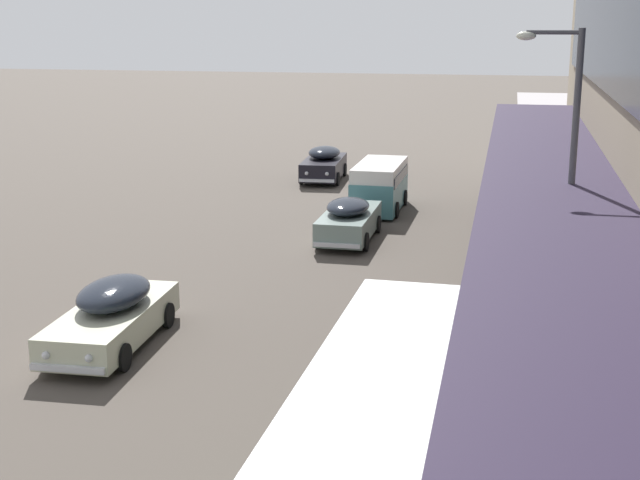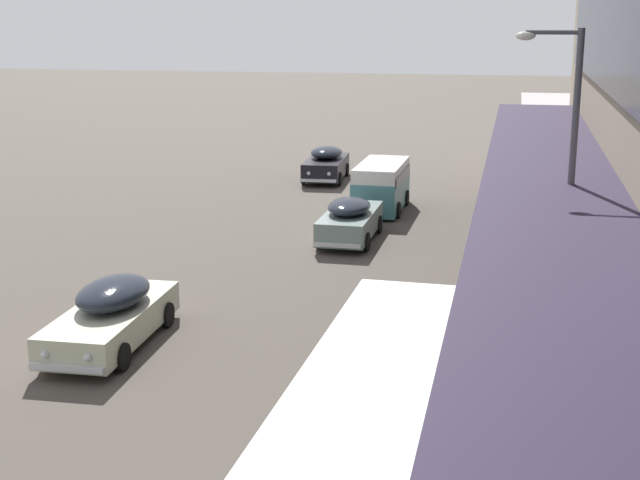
{
  "view_description": "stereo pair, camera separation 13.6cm",
  "coord_description": "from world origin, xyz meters",
  "px_view_note": "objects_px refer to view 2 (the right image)",
  "views": [
    {
      "loc": [
        5.37,
        -4.18,
        7.71
      ],
      "look_at": [
        0.47,
        18.87,
        1.77
      ],
      "focal_mm": 50.0,
      "sensor_mm": 36.0,
      "label": 1
    },
    {
      "loc": [
        5.5,
        -4.15,
        7.71
      ],
      "look_at": [
        0.47,
        18.87,
        1.77
      ],
      "focal_mm": 50.0,
      "sensor_mm": 36.0,
      "label": 2
    }
  ],
  "objects_px": {
    "sedan_far_back": "(112,314)",
    "vw_van": "(382,183)",
    "sedan_trailing_mid": "(350,220)",
    "street_lamp": "(565,166)",
    "sedan_trailing_near": "(326,164)"
  },
  "relations": [
    {
      "from": "sedan_far_back",
      "to": "vw_van",
      "type": "relative_size",
      "value": 1.09
    },
    {
      "from": "sedan_trailing_mid",
      "to": "street_lamp",
      "type": "distance_m",
      "value": 11.88
    },
    {
      "from": "sedan_far_back",
      "to": "sedan_trailing_mid",
      "type": "distance_m",
      "value": 11.89
    },
    {
      "from": "sedan_far_back",
      "to": "street_lamp",
      "type": "distance_m",
      "value": 11.22
    },
    {
      "from": "sedan_trailing_near",
      "to": "sedan_far_back",
      "type": "bearing_deg",
      "value": -91.09
    },
    {
      "from": "sedan_far_back",
      "to": "sedan_trailing_mid",
      "type": "xyz_separation_m",
      "value": [
        3.74,
        11.29,
        -0.01
      ]
    },
    {
      "from": "sedan_far_back",
      "to": "vw_van",
      "type": "bearing_deg",
      "value": 76.28
    },
    {
      "from": "sedan_far_back",
      "to": "sedan_trailing_mid",
      "type": "height_order",
      "value": "sedan_far_back"
    },
    {
      "from": "sedan_trailing_near",
      "to": "sedan_far_back",
      "type": "height_order",
      "value": "sedan_trailing_near"
    },
    {
      "from": "sedan_trailing_mid",
      "to": "vw_van",
      "type": "height_order",
      "value": "vw_van"
    },
    {
      "from": "street_lamp",
      "to": "sedan_trailing_mid",
      "type": "bearing_deg",
      "value": 126.08
    },
    {
      "from": "sedan_trailing_near",
      "to": "sedan_trailing_mid",
      "type": "distance_m",
      "value": 12.01
    },
    {
      "from": "sedan_trailing_mid",
      "to": "street_lamp",
      "type": "bearing_deg",
      "value": -53.92
    },
    {
      "from": "sedan_far_back",
      "to": "street_lamp",
      "type": "xyz_separation_m",
      "value": [
        10.4,
        2.15,
        3.61
      ]
    },
    {
      "from": "vw_van",
      "to": "sedan_far_back",
      "type": "bearing_deg",
      "value": -103.72
    }
  ]
}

